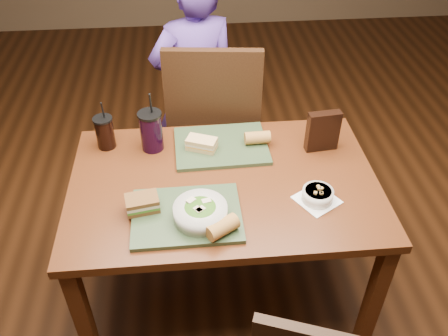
{
  "coord_description": "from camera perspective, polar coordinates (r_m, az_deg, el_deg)",
  "views": [
    {
      "loc": [
        -0.14,
        -1.51,
        2.06
      ],
      "look_at": [
        0.0,
        0.0,
        0.82
      ],
      "focal_mm": 38.0,
      "sensor_mm": 36.0,
      "label": 1
    }
  ],
  "objects": [
    {
      "name": "ground",
      "position": [
        2.55,
        -0.0,
        -14.4
      ],
      "size": [
        6.0,
        6.0,
        0.0
      ],
      "primitive_type": "plane",
      "color": "#381C0B",
      "rests_on": "ground"
    },
    {
      "name": "sandwich_near",
      "position": [
        1.86,
        -9.8,
        -4.2
      ],
      "size": [
        0.14,
        0.11,
        0.06
      ],
      "color": "#593819",
      "rests_on": "tray_near"
    },
    {
      "name": "salad_bowl",
      "position": [
        1.79,
        -2.86,
        -5.27
      ],
      "size": [
        0.2,
        0.2,
        0.07
      ],
      "color": "silver",
      "rests_on": "tray_near"
    },
    {
      "name": "chip_bag",
      "position": [
        2.17,
        11.8,
        4.36
      ],
      "size": [
        0.15,
        0.06,
        0.19
      ],
      "primitive_type": "cube",
      "rotation": [
        0.0,
        0.0,
        0.11
      ],
      "color": "black",
      "rests_on": "dining_table"
    },
    {
      "name": "cup_berry",
      "position": [
        2.15,
        -8.74,
        4.46
      ],
      "size": [
        0.11,
        0.11,
        0.29
      ],
      "color": "black",
      "rests_on": "dining_table"
    },
    {
      "name": "tray_near",
      "position": [
        1.84,
        -4.51,
        -5.7
      ],
      "size": [
        0.42,
        0.32,
        0.02
      ],
      "primitive_type": "cube",
      "rotation": [
        0.0,
        0.0,
        0.01
      ],
      "color": "#2D3F25",
      "rests_on": "dining_table"
    },
    {
      "name": "sandwich_far",
      "position": [
        2.13,
        -2.71,
        2.93
      ],
      "size": [
        0.15,
        0.12,
        0.05
      ],
      "color": "tan",
      "rests_on": "tray_far"
    },
    {
      "name": "diner",
      "position": [
        2.75,
        -3.44,
        9.45
      ],
      "size": [
        0.57,
        0.45,
        1.39
      ],
      "primitive_type": "imported",
      "rotation": [
        0.0,
        0.0,
        3.4
      ],
      "color": "#50338C",
      "rests_on": "ground"
    },
    {
      "name": "cup_cola",
      "position": [
        2.21,
        -14.14,
        4.19
      ],
      "size": [
        0.09,
        0.09,
        0.24
      ],
      "color": "black",
      "rests_on": "dining_table"
    },
    {
      "name": "chair_far",
      "position": [
        2.58,
        -1.44,
        5.25
      ],
      "size": [
        0.53,
        0.53,
        1.11
      ],
      "color": "black",
      "rests_on": "ground"
    },
    {
      "name": "baguette_near",
      "position": [
        1.74,
        -0.2,
        -7.14
      ],
      "size": [
        0.14,
        0.12,
        0.06
      ],
      "primitive_type": "cylinder",
      "rotation": [
        0.0,
        1.57,
        0.56
      ],
      "color": "#AD7533",
      "rests_on": "tray_near"
    },
    {
      "name": "baguette_far",
      "position": [
        2.17,
        4.04,
        3.67
      ],
      "size": [
        0.12,
        0.06,
        0.06
      ],
      "primitive_type": "cylinder",
      "rotation": [
        0.0,
        1.57,
        0.03
      ],
      "color": "#AD7533",
      "rests_on": "tray_far"
    },
    {
      "name": "tray_far",
      "position": [
        2.18,
        -0.35,
        2.7
      ],
      "size": [
        0.43,
        0.33,
        0.02
      ],
      "primitive_type": "cube",
      "rotation": [
        0.0,
        0.0,
        0.03
      ],
      "color": "#2D3F25",
      "rests_on": "dining_table"
    },
    {
      "name": "soup_bowl",
      "position": [
        1.93,
        11.2,
        -3.21
      ],
      "size": [
        0.21,
        0.21,
        0.06
      ],
      "color": "white",
      "rests_on": "dining_table"
    },
    {
      "name": "dining_table",
      "position": [
        2.06,
        -0.0,
        -3.46
      ],
      "size": [
        1.3,
        0.85,
        0.75
      ],
      "color": "#4E250F",
      "rests_on": "ground"
    }
  ]
}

